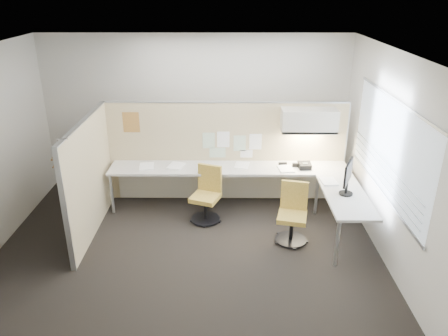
{
  "coord_description": "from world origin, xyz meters",
  "views": [
    {
      "loc": [
        0.56,
        -5.47,
        3.57
      ],
      "look_at": [
        0.52,
        0.8,
        0.91
      ],
      "focal_mm": 35.0,
      "sensor_mm": 36.0,
      "label": 1
    }
  ],
  "objects_px": {
    "chair_right": "(292,215)",
    "chair_left": "(207,196)",
    "desk": "(249,178)",
    "phone": "(304,166)",
    "monitor": "(348,176)"
  },
  "relations": [
    {
      "from": "desk",
      "to": "phone",
      "type": "height_order",
      "value": "phone"
    },
    {
      "from": "chair_left",
      "to": "desk",
      "type": "bearing_deg",
      "value": 44.45
    },
    {
      "from": "chair_left",
      "to": "chair_right",
      "type": "distance_m",
      "value": 1.43
    },
    {
      "from": "desk",
      "to": "chair_right",
      "type": "relative_size",
      "value": 4.51
    },
    {
      "from": "chair_left",
      "to": "phone",
      "type": "height_order",
      "value": "chair_left"
    },
    {
      "from": "chair_left",
      "to": "monitor",
      "type": "xyz_separation_m",
      "value": [
        2.06,
        -0.56,
        0.61
      ]
    },
    {
      "from": "chair_right",
      "to": "chair_left",
      "type": "bearing_deg",
      "value": 167.38
    },
    {
      "from": "chair_left",
      "to": "monitor",
      "type": "relative_size",
      "value": 1.76
    },
    {
      "from": "desk",
      "to": "monitor",
      "type": "xyz_separation_m",
      "value": [
        1.37,
        -0.87,
        0.42
      ]
    },
    {
      "from": "desk",
      "to": "chair_right",
      "type": "distance_m",
      "value": 1.11
    },
    {
      "from": "desk",
      "to": "chair_left",
      "type": "height_order",
      "value": "chair_left"
    },
    {
      "from": "chair_left",
      "to": "monitor",
      "type": "height_order",
      "value": "monitor"
    },
    {
      "from": "desk",
      "to": "chair_left",
      "type": "distance_m",
      "value": 0.78
    },
    {
      "from": "chair_left",
      "to": "phone",
      "type": "bearing_deg",
      "value": 34.6
    },
    {
      "from": "desk",
      "to": "chair_left",
      "type": "bearing_deg",
      "value": -156.18
    }
  ]
}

